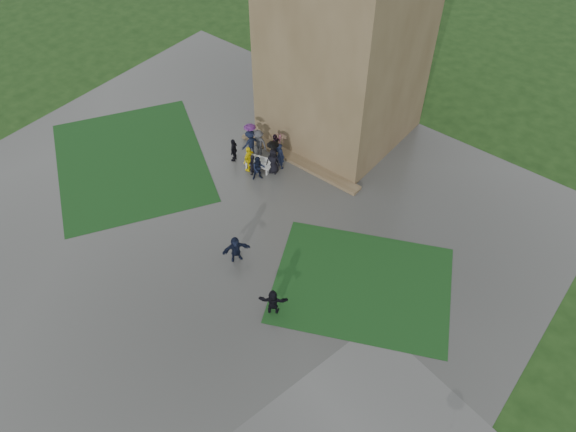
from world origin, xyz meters
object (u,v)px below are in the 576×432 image
Objects in this scene: tower at (349,2)px; pedestrian_mid at (236,249)px; pedestrian_near at (273,302)px; bench at (258,163)px.

tower is 10.98× the size of pedestrian_mid.
pedestrian_mid is 1.04× the size of pedestrian_near.
tower is at bearing -101.44° from pedestrian_near.
pedestrian_mid is at bearing -80.09° from tower.
pedestrian_mid is (2.23, -12.78, -8.16)m from tower.
tower is 9.98× the size of bench.
bench is 1.10× the size of pedestrian_mid.
pedestrian_near is at bearing -61.48° from bench.
pedestrian_near is (3.70, -1.38, -0.03)m from pedestrian_mid.
pedestrian_mid is at bearing -74.68° from bench.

